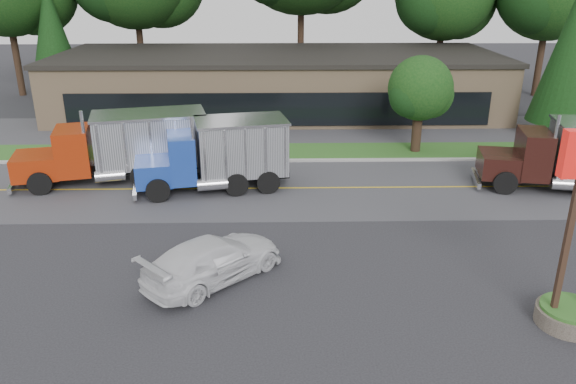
# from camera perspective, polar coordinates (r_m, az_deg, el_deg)

# --- Properties ---
(ground) EXTENTS (140.00, 140.00, 0.00)m
(ground) POSITION_cam_1_polar(r_m,az_deg,el_deg) (19.23, -6.71, -9.28)
(ground) COLOR #333338
(ground) RESTS_ON ground
(road) EXTENTS (60.00, 8.00, 0.02)m
(road) POSITION_cam_1_polar(r_m,az_deg,el_deg) (27.34, -5.03, 0.34)
(road) COLOR #4D4D51
(road) RESTS_ON ground
(center_line) EXTENTS (60.00, 0.12, 0.01)m
(center_line) POSITION_cam_1_polar(r_m,az_deg,el_deg) (27.34, -5.03, 0.34)
(center_line) COLOR gold
(center_line) RESTS_ON ground
(curb) EXTENTS (60.00, 0.30, 0.12)m
(curb) POSITION_cam_1_polar(r_m,az_deg,el_deg) (31.29, -4.55, 3.09)
(curb) COLOR #9E9E99
(curb) RESTS_ON ground
(grass_verge) EXTENTS (60.00, 3.40, 0.03)m
(grass_verge) POSITION_cam_1_polar(r_m,az_deg,el_deg) (33.00, -4.38, 4.06)
(grass_verge) COLOR #305F20
(grass_verge) RESTS_ON ground
(far_parking) EXTENTS (60.00, 7.00, 0.02)m
(far_parking) POSITION_cam_1_polar(r_m,az_deg,el_deg) (37.80, -3.99, 6.30)
(far_parking) COLOR #4D4D51
(far_parking) RESTS_ON ground
(strip_mall) EXTENTS (32.00, 12.00, 4.00)m
(strip_mall) POSITION_cam_1_polar(r_m,az_deg,el_deg) (43.18, -0.99, 10.95)
(strip_mall) COLOR tan
(strip_mall) RESTS_ON ground
(evergreen_left) EXTENTS (4.16, 4.16, 9.46)m
(evergreen_left) POSITION_cam_1_polar(r_m,az_deg,el_deg) (50.01, -22.85, 14.48)
(evergreen_left) COLOR #382619
(evergreen_left) RESTS_ON ground
(evergreen_right) EXTENTS (4.50, 4.50, 10.22)m
(evergreen_right) POSITION_cam_1_polar(r_m,az_deg,el_deg) (39.16, 27.17, 12.99)
(evergreen_right) COLOR #382619
(evergreen_right) RESTS_ON ground
(tree_verge) EXTENTS (3.88, 3.65, 5.54)m
(tree_verge) POSITION_cam_1_polar(r_m,az_deg,el_deg) (33.15, 13.35, 9.91)
(tree_verge) COLOR #382619
(tree_verge) RESTS_ON ground
(dump_truck_red) EXTENTS (9.53, 4.53, 3.36)m
(dump_truck_red) POSITION_cam_1_polar(r_m,az_deg,el_deg) (29.04, -16.29, 4.58)
(dump_truck_red) COLOR black
(dump_truck_red) RESTS_ON ground
(dump_truck_blue) EXTENTS (7.48, 3.92, 3.36)m
(dump_truck_blue) POSITION_cam_1_polar(r_m,az_deg,el_deg) (26.91, -6.83, 3.98)
(dump_truck_blue) COLOR black
(dump_truck_blue) RESTS_ON ground
(rally_car) EXTENTS (5.12, 5.09, 1.49)m
(rally_car) POSITION_cam_1_polar(r_m,az_deg,el_deg) (19.23, -7.55, -6.78)
(rally_car) COLOR silver
(rally_car) RESTS_ON ground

